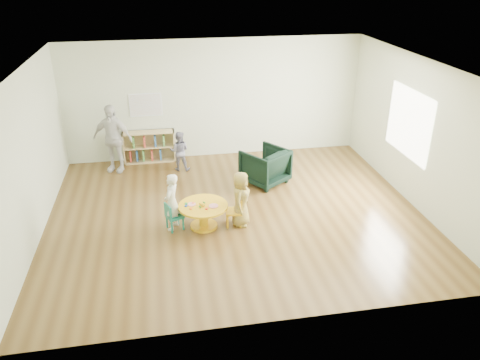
{
  "coord_description": "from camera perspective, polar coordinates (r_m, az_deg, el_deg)",
  "views": [
    {
      "loc": [
        -1.27,
        -7.7,
        4.43
      ],
      "look_at": [
        0.03,
        -0.3,
        0.84
      ],
      "focal_mm": 35.0,
      "sensor_mm": 36.0,
      "label": 1
    }
  ],
  "objects": [
    {
      "name": "toddler",
      "position": [
        10.69,
        -7.39,
        3.53
      ],
      "size": [
        0.51,
        0.43,
        0.92
      ],
      "primitive_type": "imported",
      "rotation": [
        0.0,
        0.0,
        2.93
      ],
      "color": "#19193E",
      "rests_on": "ground"
    },
    {
      "name": "activity_table",
      "position": [
        8.42,
        -4.5,
        -3.88
      ],
      "size": [
        0.89,
        0.89,
        0.49
      ],
      "rotation": [
        0.0,
        0.0,
        -0.11
      ],
      "color": "gold",
      "rests_on": "ground"
    },
    {
      "name": "child_left",
      "position": [
        8.32,
        -8.32,
        -2.68
      ],
      "size": [
        0.39,
        0.46,
        1.06
      ],
      "primitive_type": "imported",
      "rotation": [
        0.0,
        0.0,
        -2.01
      ],
      "color": "silver",
      "rests_on": "ground"
    },
    {
      "name": "alphabet_poster",
      "position": [
        11.12,
        -11.42,
        8.97
      ],
      "size": [
        0.74,
        0.01,
        0.54
      ],
      "color": "white",
      "rests_on": "ground"
    },
    {
      "name": "adult_caretaker",
      "position": [
        10.84,
        -15.27,
        4.92
      ],
      "size": [
        0.98,
        0.68,
        1.55
      ],
      "primitive_type": "imported",
      "rotation": [
        0.0,
        0.0,
        -0.36
      ],
      "color": "silver",
      "rests_on": "ground"
    },
    {
      "name": "room",
      "position": [
        8.21,
        -0.49,
        7.54
      ],
      "size": [
        7.1,
        7.0,
        2.8
      ],
      "color": "#553C1B",
      "rests_on": "ground"
    },
    {
      "name": "armchair",
      "position": [
        10.01,
        3.07,
        1.7
      ],
      "size": [
        1.17,
        1.17,
        0.77
      ],
      "primitive_type": "imported",
      "rotation": [
        0.0,
        0.0,
        3.76
      ],
      "color": "black",
      "rests_on": "ground"
    },
    {
      "name": "bookshelf",
      "position": [
        11.32,
        -11.06,
        4.02
      ],
      "size": [
        1.2,
        0.3,
        0.75
      ],
      "color": "tan",
      "rests_on": "ground"
    },
    {
      "name": "kid_chair_right",
      "position": [
        8.46,
        -0.49,
        -3.72
      ],
      "size": [
        0.32,
        0.32,
        0.55
      ],
      "rotation": [
        0.0,
        0.0,
        1.46
      ],
      "color": "gold",
      "rests_on": "ground"
    },
    {
      "name": "kid_chair_left",
      "position": [
        8.41,
        -8.22,
        -4.34
      ],
      "size": [
        0.36,
        0.36,
        0.52
      ],
      "rotation": [
        0.0,
        0.0,
        -1.2
      ],
      "color": "#167967",
      "rests_on": "ground"
    },
    {
      "name": "child_right",
      "position": [
        8.37,
        0.1,
        -2.33
      ],
      "size": [
        0.49,
        0.59,
        1.04
      ],
      "primitive_type": "imported",
      "rotation": [
        0.0,
        0.0,
        1.2
      ],
      "color": "yellow",
      "rests_on": "ground"
    }
  ]
}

